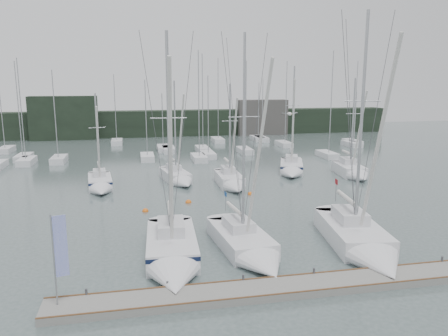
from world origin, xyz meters
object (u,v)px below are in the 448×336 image
Objects in this scene: sailboat_near_right at (364,245)px; dock_banner at (58,251)px; sailboat_near_center at (251,250)px; sailboat_mid_a at (100,185)px; sailboat_mid_d at (292,169)px; sailboat_mid_e at (353,172)px; sailboat_near_left at (173,256)px; buoy_b at (250,194)px; sailboat_mid_b at (179,178)px; buoy_a at (188,203)px; buoy_c at (145,211)px; sailboat_mid_c at (232,182)px.

sailboat_near_right is 3.62× the size of dock_banner.
sailboat_near_center is 1.42× the size of sailboat_mid_a.
sailboat_mid_d is 1.12× the size of sailboat_mid_e.
buoy_b is (8.80, 15.08, -0.62)m from sailboat_near_left.
sailboat_near_left reaches higher than sailboat_mid_b.
buoy_a is at bearing 132.33° from sailboat_near_right.
buoy_c is 0.12× the size of dock_banner.
sailboat_near_center is at bearing -98.19° from sailboat_mid_c.
sailboat_near_left is 30.00m from sailboat_mid_e.
sailboat_near_left is 1.23× the size of sailboat_mid_e.
sailboat_near_center is at bearing -80.18° from buoy_a.
buoy_c is (-1.28, 11.48, -0.62)m from sailboat_near_left.
sailboat_mid_a is at bearing 178.79° from sailboat_mid_b.
sailboat_near_center reaches higher than sailboat_mid_e.
dock_banner is (-14.39, -19.23, 3.03)m from buoy_b.
sailboat_near_left is at bearing -120.27° from buoy_b.
sailboat_mid_c is (5.09, -3.15, 0.04)m from sailboat_mid_b.
sailboat_mid_a is at bearing -151.52° from sailboat_mid_d.
sailboat_mid_b is at bearing 148.91° from sailboat_mid_c.
sailboat_near_center is at bearing 5.93° from sailboat_near_left.
sailboat_near_center is at bearing -96.22° from sailboat_mid_d.
sailboat_mid_a is 24.15m from dock_banner.
sailboat_mid_d is 10.88m from buoy_b.
sailboat_near_right is at bearing -77.42° from sailboat_mid_b.
sailboat_mid_d is at bearing 160.44° from sailboat_mid_e.
sailboat_near_center is 26.40m from sailboat_mid_e.
sailboat_near_center is 0.91× the size of sailboat_near_right.
sailboat_mid_c is 19.91× the size of buoy_a.
sailboat_near_center is 3.29× the size of dock_banner.
buoy_a is at bearing -124.18° from sailboat_mid_d.
sailboat_mid_c is (-4.33, 18.72, -0.06)m from sailboat_near_right.
sailboat_near_left is at bearing -131.01° from sailboat_mid_e.
sailboat_near_center is 12.82m from buoy_c.
dock_banner is at bearing -132.04° from sailboat_mid_e.
sailboat_mid_b reaches higher than buoy_b.
sailboat_mid_e reaches higher than buoy_c.
sailboat_mid_e is (27.73, 0.25, 0.03)m from sailboat_mid_a.
buoy_b is (-3.16, 15.74, -0.62)m from sailboat_near_right.
buoy_c is (-10.08, -3.61, 0.00)m from buoy_b.
sailboat_near_center is at bearing 8.44° from dock_banner.
sailboat_mid_c is at bearing -42.42° from sailboat_mid_b.
buoy_b is 1.01× the size of buoy_c.
sailboat_mid_a reaches higher than dock_banner.
buoy_a is 1.05× the size of buoy_b.
sailboat_near_right reaches higher than sailboat_mid_c.
sailboat_near_left is 1.42× the size of sailboat_mid_a.
sailboat_mid_e is (22.25, 20.12, -0.05)m from sailboat_near_left.
sailboat_mid_b reaches higher than buoy_a.
sailboat_near_right is at bearing -56.35° from buoy_a.
sailboat_mid_e is 14.37m from buoy_b.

